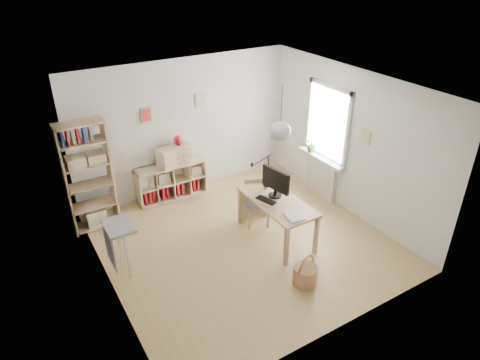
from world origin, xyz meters
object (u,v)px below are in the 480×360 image
cube_shelf (170,183)px  drawer_chest (174,155)px  desk (277,205)px  monitor (276,181)px  chair (256,199)px  tall_bookshelf (87,173)px  storage_chest (275,197)px

cube_shelf → drawer_chest: size_ratio=2.12×
drawer_chest → desk: bearing=-80.5°
desk → monitor: size_ratio=2.62×
cube_shelf → chair: (1.00, -1.65, 0.17)m
tall_bookshelf → chair: bearing=-28.1°
chair → monitor: (0.08, -0.45, 0.56)m
chair → drawer_chest: size_ratio=1.26×
monitor → drawer_chest: (-0.95, 2.06, -0.12)m
tall_bookshelf → monitor: (2.64, -1.82, -0.06)m
cube_shelf → monitor: 2.47m
chair → drawer_chest: bearing=141.4°
tall_bookshelf → storage_chest: size_ratio=3.29×
cube_shelf → desk: bearing=-65.4°
tall_bookshelf → storage_chest: tall_bookshelf is taller
chair → cube_shelf: bearing=144.2°
chair → monitor: bearing=-57.4°
storage_chest → monitor: size_ratio=1.06×
tall_bookshelf → drawer_chest: bearing=8.1°
chair → storage_chest: chair is taller
storage_chest → tall_bookshelf: bearing=157.0°
monitor → drawer_chest: monitor is taller
tall_bookshelf → monitor: tall_bookshelf is taller
monitor → drawer_chest: bearing=103.1°
storage_chest → drawer_chest: bearing=134.4°
desk → storage_chest: bearing=55.6°
cube_shelf → tall_bookshelf: 1.77m
monitor → drawer_chest: size_ratio=0.87×
desk → tall_bookshelf: bearing=143.0°
chair → storage_chest: 0.76m
tall_bookshelf → storage_chest: 3.49m
chair → storage_chest: bearing=48.6°
tall_bookshelf → chair: tall_bookshelf is taller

